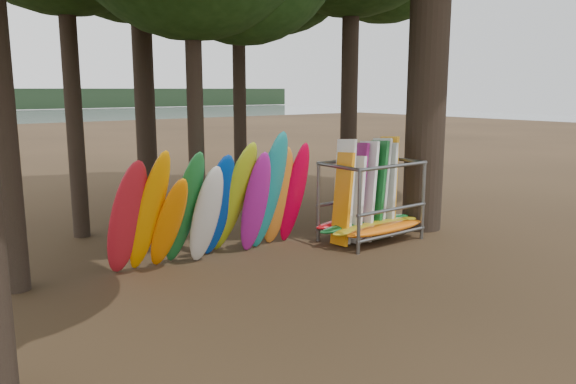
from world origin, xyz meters
TOP-DOWN VIEW (x-y plane):
  - ground at (0.00, 0.00)m, footprint 120.00×120.00m
  - kayak_row at (-1.25, 1.49)m, footprint 5.11×2.11m
  - storage_rack at (2.77, 0.72)m, footprint 3.24×1.62m

SIDE VIEW (x-z plane):
  - ground at x=0.00m, z-range 0.00..0.00m
  - storage_rack at x=2.77m, z-range -0.36..2.33m
  - kayak_row at x=-1.25m, z-range -0.24..2.86m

